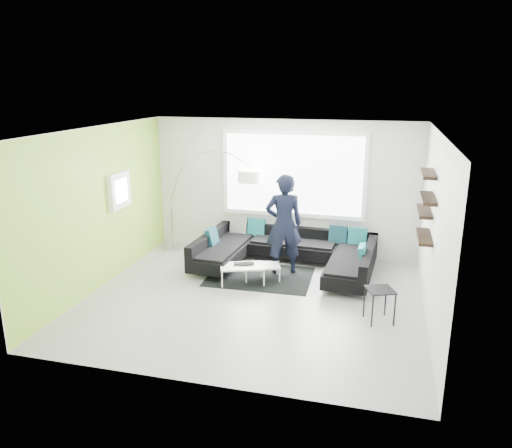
{
  "coord_description": "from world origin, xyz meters",
  "views": [
    {
      "loc": [
        1.97,
        -7.43,
        3.52
      ],
      "look_at": [
        -0.18,
        0.9,
        1.06
      ],
      "focal_mm": 35.0,
      "sensor_mm": 36.0,
      "label": 1
    }
  ],
  "objects_px": {
    "arc_lamp": "(171,200)",
    "person": "(284,224)",
    "laptop": "(244,265)",
    "sectional_sofa": "(285,254)",
    "side_table": "(379,305)",
    "coffee_table": "(252,272)"
  },
  "relations": [
    {
      "from": "laptop",
      "to": "person",
      "type": "bearing_deg",
      "value": 30.92
    },
    {
      "from": "sectional_sofa",
      "to": "laptop",
      "type": "xyz_separation_m",
      "value": [
        -0.59,
        -0.83,
        0.03
      ]
    },
    {
      "from": "arc_lamp",
      "to": "person",
      "type": "relative_size",
      "value": 1.15
    },
    {
      "from": "coffee_table",
      "to": "sectional_sofa",
      "type": "bearing_deg",
      "value": 37.08
    },
    {
      "from": "arc_lamp",
      "to": "person",
      "type": "xyz_separation_m",
      "value": [
        2.6,
        -0.73,
        -0.15
      ]
    },
    {
      "from": "arc_lamp",
      "to": "side_table",
      "type": "xyz_separation_m",
      "value": [
        4.41,
        -2.36,
        -0.84
      ]
    },
    {
      "from": "sectional_sofa",
      "to": "person",
      "type": "distance_m",
      "value": 0.66
    },
    {
      "from": "coffee_table",
      "to": "laptop",
      "type": "relative_size",
      "value": 2.35
    },
    {
      "from": "coffee_table",
      "to": "side_table",
      "type": "relative_size",
      "value": 1.92
    },
    {
      "from": "sectional_sofa",
      "to": "person",
      "type": "relative_size",
      "value": 1.79
    },
    {
      "from": "sectional_sofa",
      "to": "laptop",
      "type": "height_order",
      "value": "sectional_sofa"
    },
    {
      "from": "arc_lamp",
      "to": "sectional_sofa",
      "type": "bearing_deg",
      "value": -4.91
    },
    {
      "from": "arc_lamp",
      "to": "laptop",
      "type": "bearing_deg",
      "value": -27.26
    },
    {
      "from": "sectional_sofa",
      "to": "coffee_table",
      "type": "xyz_separation_m",
      "value": [
        -0.47,
        -0.71,
        -0.15
      ]
    },
    {
      "from": "person",
      "to": "arc_lamp",
      "type": "bearing_deg",
      "value": -35.03
    },
    {
      "from": "sectional_sofa",
      "to": "side_table",
      "type": "xyz_separation_m",
      "value": [
        1.8,
        -1.77,
        -0.05
      ]
    },
    {
      "from": "person",
      "to": "laptop",
      "type": "distance_m",
      "value": 1.08
    },
    {
      "from": "person",
      "to": "laptop",
      "type": "xyz_separation_m",
      "value": [
        -0.58,
        -0.69,
        -0.61
      ]
    },
    {
      "from": "coffee_table",
      "to": "person",
      "type": "xyz_separation_m",
      "value": [
        0.46,
        0.57,
        0.79
      ]
    },
    {
      "from": "sectional_sofa",
      "to": "person",
      "type": "xyz_separation_m",
      "value": [
        -0.01,
        -0.14,
        0.64
      ]
    },
    {
      "from": "coffee_table",
      "to": "person",
      "type": "distance_m",
      "value": 1.07
    },
    {
      "from": "side_table",
      "to": "laptop",
      "type": "relative_size",
      "value": 1.22
    }
  ]
}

